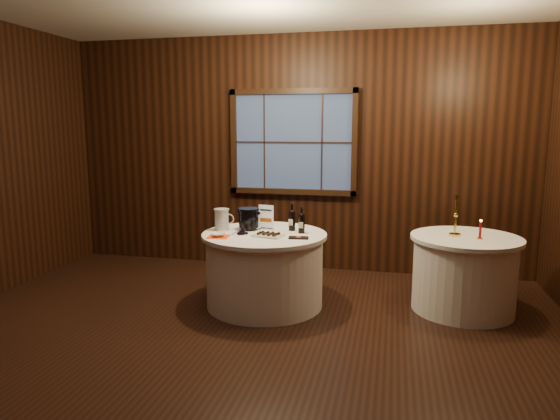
% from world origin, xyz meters
% --- Properties ---
extents(ground, '(6.00, 6.00, 0.00)m').
position_xyz_m(ground, '(0.00, 0.00, 0.00)').
color(ground, black).
rests_on(ground, ground).
extents(back_wall, '(6.00, 0.10, 3.00)m').
position_xyz_m(back_wall, '(0.00, 2.48, 1.54)').
color(back_wall, black).
rests_on(back_wall, ground).
extents(main_table, '(1.28, 1.28, 0.77)m').
position_xyz_m(main_table, '(0.00, 1.00, 0.39)').
color(main_table, white).
rests_on(main_table, ground).
extents(side_table, '(1.08, 1.08, 0.77)m').
position_xyz_m(side_table, '(2.00, 1.30, 0.39)').
color(side_table, white).
rests_on(side_table, ground).
extents(sign_stand, '(0.17, 0.10, 0.27)m').
position_xyz_m(sign_stand, '(-0.03, 1.19, 0.86)').
color(sign_stand, silver).
rests_on(sign_stand, main_table).
extents(port_bottle_left, '(0.07, 0.08, 0.29)m').
position_xyz_m(port_bottle_left, '(0.25, 1.20, 0.90)').
color(port_bottle_left, black).
rests_on(port_bottle_left, main_table).
extents(port_bottle_right, '(0.07, 0.07, 0.28)m').
position_xyz_m(port_bottle_right, '(0.37, 1.09, 0.89)').
color(port_bottle_right, black).
rests_on(port_bottle_right, main_table).
extents(ice_bucket, '(0.23, 0.23, 0.23)m').
position_xyz_m(ice_bucket, '(-0.21, 1.13, 0.89)').
color(ice_bucket, black).
rests_on(ice_bucket, main_table).
extents(chocolate_plate, '(0.33, 0.26, 0.04)m').
position_xyz_m(chocolate_plate, '(0.07, 0.86, 0.79)').
color(chocolate_plate, white).
rests_on(chocolate_plate, main_table).
extents(chocolate_box, '(0.20, 0.12, 0.02)m').
position_xyz_m(chocolate_box, '(0.39, 0.84, 0.78)').
color(chocolate_box, black).
rests_on(chocolate_box, main_table).
extents(grape_bunch, '(0.18, 0.11, 0.04)m').
position_xyz_m(grape_bunch, '(-0.20, 0.86, 0.79)').
color(grape_bunch, black).
rests_on(grape_bunch, main_table).
extents(glass_pitcher, '(0.21, 0.16, 0.23)m').
position_xyz_m(glass_pitcher, '(-0.48, 1.05, 0.89)').
color(glass_pitcher, silver).
rests_on(glass_pitcher, main_table).
extents(orange_napkin, '(0.23, 0.23, 0.00)m').
position_xyz_m(orange_napkin, '(-0.40, 0.74, 0.77)').
color(orange_napkin, '#F64614').
rests_on(orange_napkin, main_table).
extents(cracker_bowl, '(0.17, 0.17, 0.03)m').
position_xyz_m(cracker_bowl, '(-0.40, 0.74, 0.79)').
color(cracker_bowl, white).
rests_on(cracker_bowl, orange_napkin).
extents(brass_candlestick, '(0.12, 0.12, 0.41)m').
position_xyz_m(brass_candlestick, '(1.89, 1.31, 0.92)').
color(brass_candlestick, gold).
rests_on(brass_candlestick, side_table).
extents(red_candle, '(0.05, 0.05, 0.20)m').
position_xyz_m(red_candle, '(2.11, 1.19, 0.85)').
color(red_candle, gold).
rests_on(red_candle, side_table).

